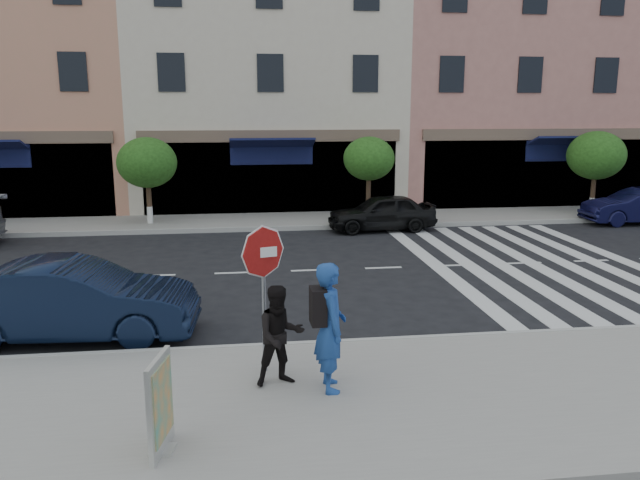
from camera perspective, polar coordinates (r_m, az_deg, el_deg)
The scene contains 16 objects.
ground at distance 12.78m, azimuth 1.14°, elevation -7.38°, with size 120.00×120.00×0.00m, color black.
sidewalk_near at distance 9.36m, azimuth 4.71°, elevation -14.54°, with size 60.00×4.50×0.15m, color gray.
sidewalk_far at distance 23.36m, azimuth -2.92°, elevation 1.77°, with size 60.00×3.00×0.15m, color gray.
building_west_mid at distance 30.45m, azimuth -26.12°, elevation 16.09°, with size 10.00×9.00×14.00m, color tan.
building_centre at distance 28.97m, azimuth -5.06°, elevation 14.52°, with size 11.00×9.00×11.00m, color beige.
building_east_mid at distance 31.91m, azimuth 17.85°, elevation 15.58°, with size 13.00×9.00×13.00m, color tan.
street_tree_wb at distance 23.01m, azimuth -15.54°, elevation 6.80°, with size 2.10×2.10×3.06m.
street_tree_c at distance 23.30m, azimuth 4.49°, elevation 7.38°, with size 1.90×1.90×3.04m.
street_tree_ea at distance 26.66m, azimuth 23.93°, elevation 7.06°, with size 2.20×2.20×3.19m.
stop_sign at distance 9.60m, azimuth -5.21°, elevation -2.35°, with size 0.81×0.25×2.36m.
photographer at distance 9.19m, azimuth 0.95°, elevation -7.93°, with size 0.70×0.46×1.93m, color navy.
walker at distance 9.42m, azimuth -3.67°, elevation -8.71°, with size 0.75×0.58×1.54m, color black.
poster_board at distance 7.98m, azimuth -14.37°, elevation -14.52°, with size 0.33×0.79×1.21m.
car_near_mid at distance 12.49m, azimuth -21.64°, elevation -5.15°, with size 1.57×4.51×1.48m, color black.
car_far_mid at distance 21.89m, azimuth 5.65°, elevation 2.53°, with size 1.51×3.75×1.28m, color black.
car_far_right at distance 25.86m, azimuth 27.06°, elevation 2.75°, with size 1.37×3.94×1.30m, color black.
Camera 1 is at (-1.83, -11.91, 4.27)m, focal length 35.00 mm.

